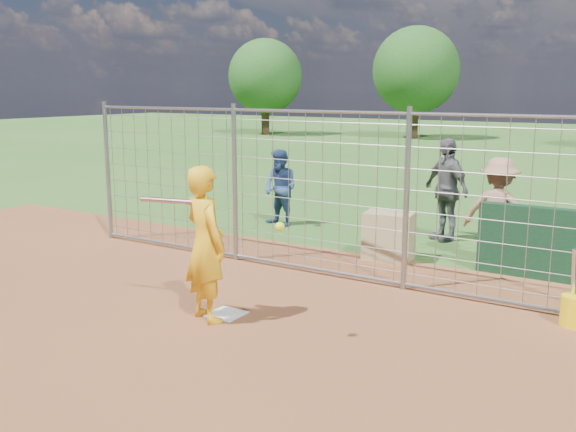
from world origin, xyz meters
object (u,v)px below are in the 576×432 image
Objects in this scene: bystander_a at (280,188)px; bucket_with_bats at (576,307)px; bystander_b at (446,189)px; equipment_bin at (389,236)px; bystander_c at (498,211)px; batter at (205,244)px.

bystander_a is 6.89m from bucket_with_bats.
bystander_b is 1.99m from equipment_bin.
bystander_b is 2.00× the size of bucket_with_bats.
bystander_a reaches higher than equipment_bin.
bystander_c is at bearing 14.28° from equipment_bin.
bucket_with_bats is (2.86, -3.56, -0.73)m from bystander_b.
bystander_c is 1.80× the size of bucket_with_bats.
bystander_b is 1.75m from bystander_c.
batter reaches higher than equipment_bin.
bystander_c is (1.28, -1.19, -0.10)m from bystander_b.
batter is 4.01m from equipment_bin.
bucket_with_bats is at bearing -18.90° from bystander_b.
bystander_b is (3.33, 0.59, 0.17)m from bystander_a.
bystander_a is at bearing 147.89° from equipment_bin.
equipment_bin is at bearing -79.35° from batter.
batter is at bearing -150.50° from bucket_with_bats.
bystander_b is at bearing 128.78° from bucket_with_bats.
batter is at bearing -109.68° from equipment_bin.
bystander_a is 2.00× the size of equipment_bin.
bystander_b reaches higher than bystander_c.
bystander_c is at bearing 123.61° from bucket_with_bats.
bystander_c is (2.34, 4.59, -0.09)m from batter.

